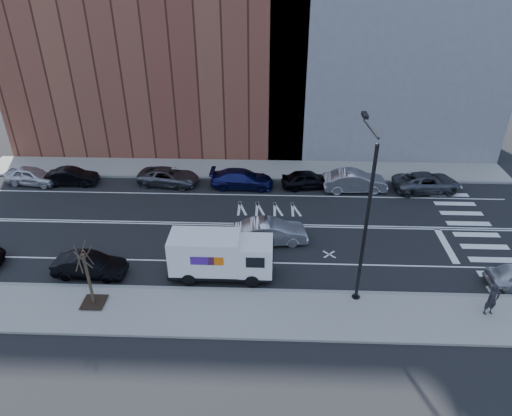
# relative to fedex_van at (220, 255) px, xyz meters

# --- Properties ---
(ground) EXTENTS (120.00, 120.00, 0.00)m
(ground) POSITION_rel_fedex_van_xyz_m (0.52, 5.60, -1.42)
(ground) COLOR black
(ground) RESTS_ON ground
(sidewalk_near) EXTENTS (44.00, 3.60, 0.15)m
(sidewalk_near) POSITION_rel_fedex_van_xyz_m (0.52, -3.20, -1.35)
(sidewalk_near) COLOR gray
(sidewalk_near) RESTS_ON ground
(sidewalk_far) EXTENTS (44.00, 3.60, 0.15)m
(sidewalk_far) POSITION_rel_fedex_van_xyz_m (0.52, 14.40, -1.35)
(sidewalk_far) COLOR gray
(sidewalk_far) RESTS_ON ground
(curb_near) EXTENTS (44.00, 0.25, 0.17)m
(curb_near) POSITION_rel_fedex_van_xyz_m (0.52, -1.40, -1.34)
(curb_near) COLOR gray
(curb_near) RESTS_ON ground
(curb_far) EXTENTS (44.00, 0.25, 0.17)m
(curb_far) POSITION_rel_fedex_van_xyz_m (0.52, 12.60, -1.34)
(curb_far) COLOR gray
(curb_far) RESTS_ON ground
(crosswalk) EXTENTS (3.00, 14.00, 0.01)m
(crosswalk) POSITION_rel_fedex_van_xyz_m (16.52, 5.60, -1.42)
(crosswalk) COLOR white
(crosswalk) RESTS_ON ground
(road_markings) EXTENTS (40.00, 8.60, 0.01)m
(road_markings) POSITION_rel_fedex_van_xyz_m (0.52, 5.60, -1.42)
(road_markings) COLOR white
(road_markings) RESTS_ON ground
(bldg_brick) EXTENTS (26.00, 10.00, 22.00)m
(bldg_brick) POSITION_rel_fedex_van_xyz_m (-7.48, 21.20, 9.58)
(bldg_brick) COLOR brown
(bldg_brick) RESTS_ON ground
(streetlight) EXTENTS (0.44, 4.02, 9.34)m
(streetlight) POSITION_rel_fedex_van_xyz_m (7.52, -1.31, 3.66)
(streetlight) COLOR black
(streetlight) RESTS_ON ground
(street_tree) EXTENTS (1.20, 1.20, 3.75)m
(street_tree) POSITION_rel_fedex_van_xyz_m (-6.49, -2.80, 0.03)
(street_tree) COLOR black
(street_tree) RESTS_ON ground
(fedex_van) EXTENTS (5.94, 2.14, 2.71)m
(fedex_van) POSITION_rel_fedex_van_xyz_m (0.00, 0.00, 0.00)
(fedex_van) COLOR black
(fedex_van) RESTS_ON ground
(far_parked_a) EXTENTS (4.38, 2.22, 1.43)m
(far_parked_a) POSITION_rel_fedex_van_xyz_m (-16.28, 11.18, -0.71)
(far_parked_a) COLOR silver
(far_parked_a) RESTS_ON ground
(far_parked_b) EXTENTS (4.04, 1.48, 1.32)m
(far_parked_b) POSITION_rel_fedex_van_xyz_m (-13.08, 11.23, -0.76)
(far_parked_b) COLOR black
(far_parked_b) RESTS_ON ground
(far_parked_c) EXTENTS (5.03, 2.77, 1.33)m
(far_parked_c) POSITION_rel_fedex_van_xyz_m (-5.39, 11.52, -0.75)
(far_parked_c) COLOR #52545B
(far_parked_c) RESTS_ON ground
(far_parked_d) EXTENTS (5.00, 2.11, 1.44)m
(far_parked_d) POSITION_rel_fedex_van_xyz_m (0.52, 11.24, -0.70)
(far_parked_d) COLOR navy
(far_parked_d) RESTS_ON ground
(far_parked_e) EXTENTS (4.30, 2.19, 1.40)m
(far_parked_e) POSITION_rel_fedex_van_xyz_m (5.71, 11.36, -0.72)
(far_parked_e) COLOR black
(far_parked_e) RESTS_ON ground
(far_parked_f) EXTENTS (4.96, 1.92, 1.61)m
(far_parked_f) POSITION_rel_fedex_van_xyz_m (9.32, 10.98, -0.62)
(far_parked_f) COLOR #A4A3A8
(far_parked_f) RESTS_ON ground
(far_parked_g) EXTENTS (5.38, 2.98, 1.43)m
(far_parked_g) POSITION_rel_fedex_van_xyz_m (14.92, 11.17, -0.71)
(far_parked_g) COLOR #4F5056
(far_parked_g) RESTS_ON ground
(driving_sedan) EXTENTS (4.89, 2.22, 1.56)m
(driving_sedan) POSITION_rel_fedex_van_xyz_m (2.81, 3.54, -0.64)
(driving_sedan) COLOR #B7B6BB
(driving_sedan) RESTS_ON ground
(near_parked_rear_a) EXTENTS (4.19, 1.62, 1.36)m
(near_parked_rear_a) POSITION_rel_fedex_van_xyz_m (-7.55, -0.26, -0.74)
(near_parked_rear_a) COLOR black
(near_parked_rear_a) RESTS_ON ground
(pedestrian) EXTENTS (0.75, 0.58, 1.84)m
(pedestrian) POSITION_rel_fedex_van_xyz_m (14.16, -2.80, -0.35)
(pedestrian) COLOR black
(pedestrian) RESTS_ON sidewalk_near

